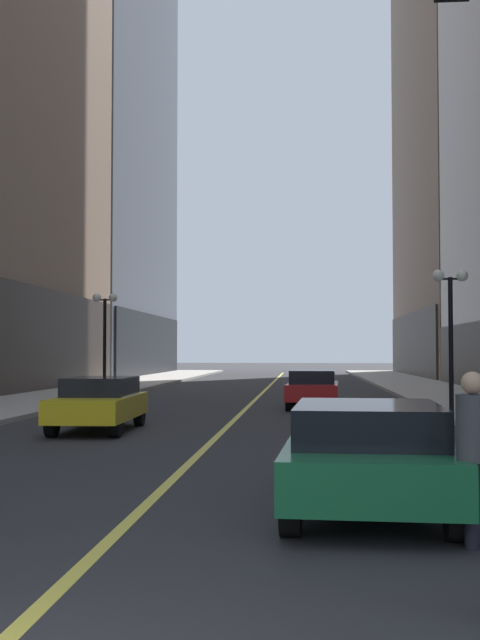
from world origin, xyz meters
name	(u,v)px	position (x,y,z in m)	size (l,w,h in m)	color
ground_plane	(263,392)	(0.00, 35.00, 0.00)	(200.00, 200.00, 0.00)	#2D2D30
sidewalk_left	(97,390)	(-8.25, 35.00, 0.07)	(4.50, 78.00, 0.15)	#ADA8A0
sidewalk_right	(436,391)	(8.25, 35.00, 0.07)	(4.50, 78.00, 0.15)	#ADA8A0
lane_centre_stripe	(263,392)	(0.00, 35.00, 0.00)	(0.16, 70.00, 0.01)	#E5D64C
building_left_far	(89,76)	(-15.79, 60.00, 24.88)	(10.77, 26.00, 49.97)	#4C515B
car_green	(368,452)	(2.79, 6.49, 0.72)	(2.15, 4.41, 1.32)	#196038
car_yellow	(100,402)	(-3.04, 15.82, 0.72)	(1.82, 4.16, 1.32)	yellow
car_red	(313,387)	(2.30, 24.12, 0.72)	(1.90, 4.27, 1.32)	#B21919
pedestrian_with_orange_bag	(473,444)	(3.70, 4.76, 1.03)	(0.46, 0.46, 1.75)	black
street_lamp_left_far	(105,321)	(-6.40, 29.28, 3.26)	(1.06, 0.36, 4.43)	black
street_lamp_right_mid	(450,308)	(6.40, 20.74, 3.26)	(1.06, 0.36, 4.43)	black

